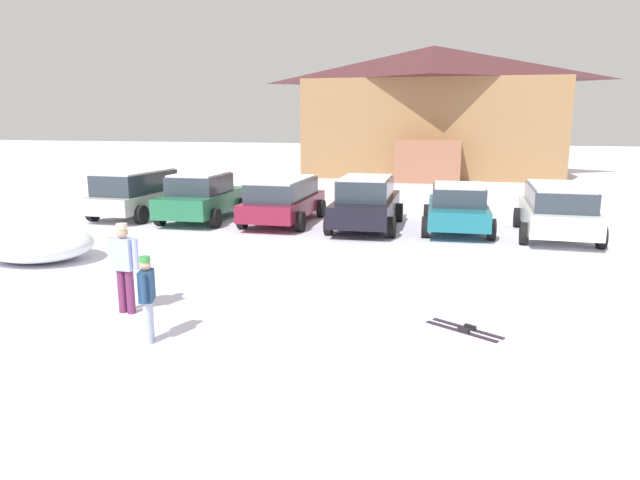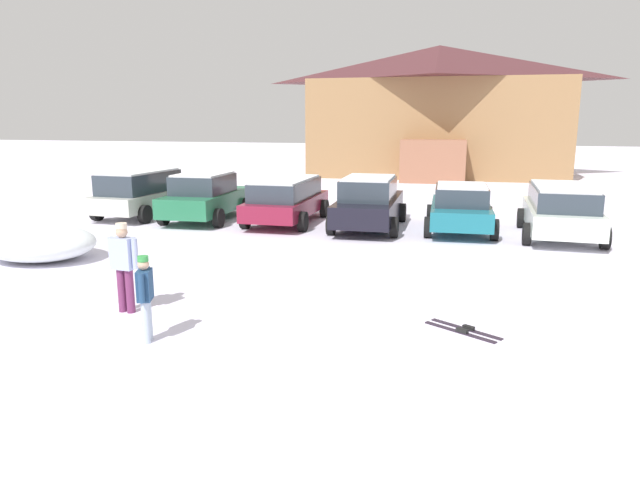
# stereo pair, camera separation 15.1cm
# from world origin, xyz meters

# --- Properties ---
(ground) EXTENTS (160.00, 160.00, 0.00)m
(ground) POSITION_xyz_m (0.00, 0.00, 0.00)
(ground) COLOR white
(ski_lodge) EXTENTS (16.33, 11.67, 8.12)m
(ski_lodge) POSITION_xyz_m (0.20, 32.89, 4.10)
(ski_lodge) COLOR #997147
(ski_lodge) RESTS_ON ground
(parked_silver_wagon) EXTENTS (2.25, 4.25, 1.69)m
(parked_silver_wagon) POSITION_xyz_m (-9.00, 12.78, 0.91)
(parked_silver_wagon) COLOR beige
(parked_silver_wagon) RESTS_ON ground
(parked_green_coupe) EXTENTS (2.33, 4.36, 1.67)m
(parked_green_coupe) POSITION_xyz_m (-6.35, 12.66, 0.84)
(parked_green_coupe) COLOR #257049
(parked_green_coupe) RESTS_ON ground
(parked_maroon_van) EXTENTS (2.23, 4.66, 1.53)m
(parked_maroon_van) POSITION_xyz_m (-3.43, 12.90, 0.84)
(parked_maroon_van) COLOR maroon
(parked_maroon_van) RESTS_ON ground
(parked_black_sedan) EXTENTS (2.29, 4.71, 1.70)m
(parked_black_sedan) POSITION_xyz_m (-0.52, 12.63, 0.85)
(parked_black_sedan) COLOR black
(parked_black_sedan) RESTS_ON ground
(parked_teal_hatchback) EXTENTS (2.31, 4.26, 1.51)m
(parked_teal_hatchback) POSITION_xyz_m (2.38, 12.86, 0.77)
(parked_teal_hatchback) COLOR #1A6C7C
(parked_teal_hatchback) RESTS_ON ground
(parked_white_suv) EXTENTS (2.29, 4.56, 1.58)m
(parked_white_suv) POSITION_xyz_m (5.30, 12.63, 0.86)
(parked_white_suv) COLOR white
(parked_white_suv) RESTS_ON ground
(skier_adult_in_blue_parka) EXTENTS (0.62, 0.27, 1.67)m
(skier_adult_in_blue_parka) POSITION_xyz_m (-3.32, 3.24, 0.94)
(skier_adult_in_blue_parka) COLOR #6B2B56
(skier_adult_in_blue_parka) RESTS_ON ground
(skier_teen_in_navy_coat) EXTENTS (0.30, 0.50, 1.41)m
(skier_teen_in_navy_coat) POSITION_xyz_m (-2.16, 2.07, 0.79)
(skier_teen_in_navy_coat) COLOR #A7B8CE
(skier_teen_in_navy_coat) RESTS_ON ground
(pair_of_skis) EXTENTS (1.30, 0.93, 0.08)m
(pair_of_skis) POSITION_xyz_m (2.71, 3.84, 0.02)
(pair_of_skis) COLOR #271D2A
(pair_of_skis) RESTS_ON ground
(plowed_snow_pile) EXTENTS (2.89, 2.31, 0.87)m
(plowed_snow_pile) POSITION_xyz_m (-7.78, 6.21, 0.44)
(plowed_snow_pile) COLOR white
(plowed_snow_pile) RESTS_ON ground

